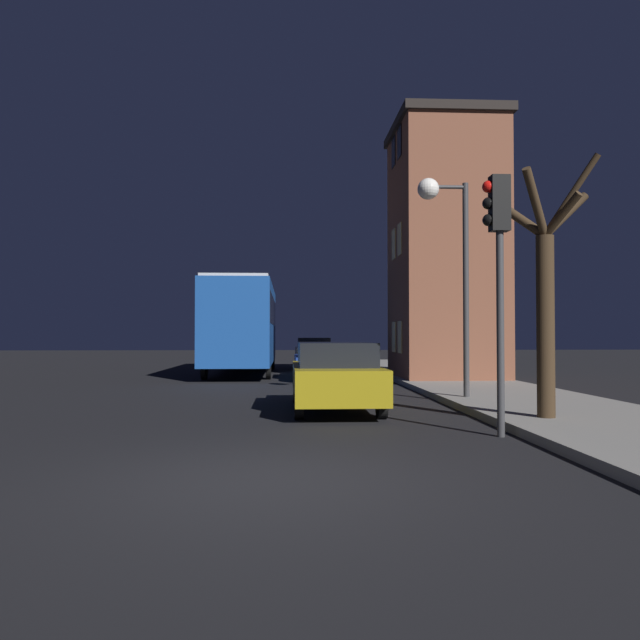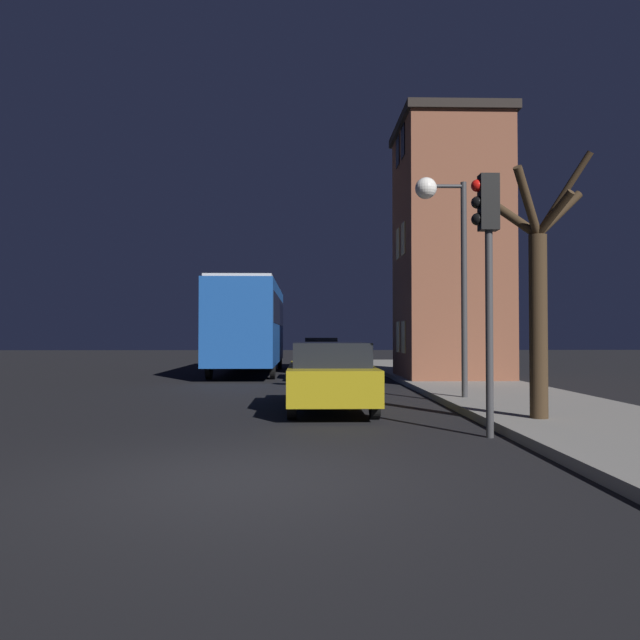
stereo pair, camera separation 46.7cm
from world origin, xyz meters
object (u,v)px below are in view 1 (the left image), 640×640
object	(u,v)px
bus	(243,321)
car_far_lane	(313,352)
traffic_light	(498,249)
bare_tree	(547,295)
car_near_lane	(335,375)
car_mid_lane	(320,360)
streetlamp	(444,230)

from	to	relation	value
bus	car_far_lane	distance (m)	5.24
traffic_light	bare_tree	world-z (taller)	bare_tree
car_near_lane	traffic_light	bearing A→B (deg)	-57.14
car_mid_lane	bus	bearing A→B (deg)	134.20
car_near_lane	bare_tree	bearing A→B (deg)	-35.44
streetlamp	car_far_lane	world-z (taller)	streetlamp
traffic_light	car_far_lane	xyz separation A→B (m)	(-2.12, 20.44, -2.23)
bus	car_near_lane	world-z (taller)	bus
car_near_lane	car_mid_lane	xyz separation A→B (m)	(0.17, 9.70, -0.06)
car_mid_lane	car_far_lane	bearing A→B (deg)	89.45
bare_tree	bus	world-z (taller)	bare_tree
bus	car_near_lane	xyz separation A→B (m)	(2.89, -12.85, -1.47)
traffic_light	car_mid_lane	xyz separation A→B (m)	(-2.19, 13.34, -2.31)
bare_tree	car_mid_lane	distance (m)	12.84
car_near_lane	car_far_lane	size ratio (longest dim) A/B	1.13
bus	car_near_lane	distance (m)	13.25
traffic_light	car_far_lane	distance (m)	20.67
traffic_light	car_mid_lane	world-z (taller)	traffic_light
car_mid_lane	car_far_lane	distance (m)	7.10
streetlamp	car_far_lane	size ratio (longest dim) A/B	1.30
car_far_lane	streetlamp	bearing A→B (deg)	-80.95
bus	car_far_lane	size ratio (longest dim) A/B	2.53
streetlamp	car_far_lane	distance (m)	16.15
bus	car_mid_lane	world-z (taller)	bus
bus	traffic_light	bearing A→B (deg)	-72.35
car_near_lane	streetlamp	bearing A→B (deg)	23.77
streetlamp	car_near_lane	size ratio (longest dim) A/B	1.15
car_near_lane	car_mid_lane	distance (m)	9.70
traffic_light	car_near_lane	size ratio (longest dim) A/B	0.93
bare_tree	car_mid_lane	size ratio (longest dim) A/B	1.02
car_near_lane	car_mid_lane	size ratio (longest dim) A/B	1.01
streetlamp	car_mid_lane	world-z (taller)	streetlamp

